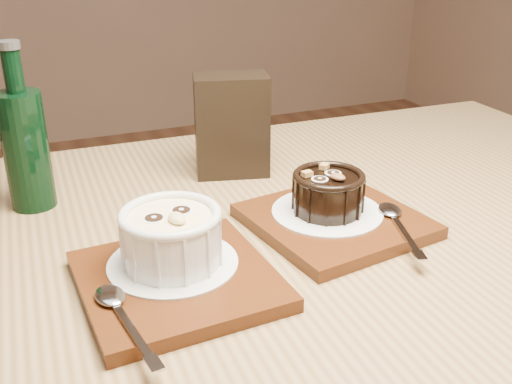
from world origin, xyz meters
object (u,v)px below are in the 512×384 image
table (274,314)px  ramekin_dark (328,191)px  tray_left (177,281)px  ramekin_white (171,235)px  tray_right (335,221)px  condiment_stand (232,125)px  green_bottle (25,146)px

table → ramekin_dark: bearing=18.3°
tray_left → ramekin_white: size_ratio=1.80×
tray_right → condiment_stand: condiment_stand is taller
tray_right → condiment_stand: 0.22m
condiment_stand → ramekin_dark: bearing=-76.5°
tray_right → green_bottle: bearing=148.3°
ramekin_dark → green_bottle: green_bottle is taller
tray_right → green_bottle: 0.38m
ramekin_dark → green_bottle: 0.37m
tray_left → ramekin_white: ramekin_white is taller
tray_left → tray_right: bearing=14.5°
green_bottle → condiment_stand: bearing=1.4°
ramekin_white → tray_right: size_ratio=0.56×
ramekin_white → green_bottle: bearing=104.5°
condiment_stand → green_bottle: green_bottle is taller
ramekin_white → condiment_stand: (0.15, 0.24, 0.02)m
condiment_stand → tray_left: bearing=-120.9°
table → tray_right: 0.13m
condiment_stand → tray_right: bearing=-75.9°
condiment_stand → green_bottle: 0.27m
tray_left → condiment_stand: size_ratio=1.29×
table → condiment_stand: bearing=81.7°
ramekin_dark → tray_left: bearing=174.3°
table → green_bottle: 0.36m
condiment_stand → ramekin_white: bearing=-122.7°
ramekin_white → green_bottle: (-0.12, 0.23, 0.03)m
tray_right → condiment_stand: size_ratio=1.29×
ramekin_white → green_bottle: green_bottle is taller
condiment_stand → green_bottle: bearing=-178.6°
green_bottle → table: bearing=-41.9°
table → tray_right: tray_right is taller
ramekin_white → tray_right: (0.20, 0.03, -0.04)m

